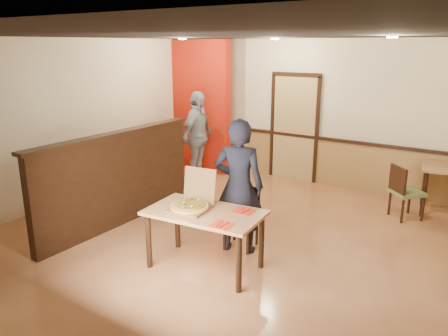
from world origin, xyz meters
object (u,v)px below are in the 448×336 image
at_px(diner_chair, 243,215).
at_px(side_table, 446,178).
at_px(side_chair_left, 404,190).
at_px(passerby, 198,137).
at_px(diner, 239,186).
at_px(main_table, 205,220).
at_px(pizza_box, 192,204).

height_order(diner_chair, side_table, diner_chair).
relative_size(side_chair_left, side_table, 1.02).
relative_size(side_table, passerby, 0.47).
relative_size(side_chair_left, diner, 0.48).
bearing_deg(side_chair_left, passerby, 47.29).
height_order(side_chair_left, diner, diner).
bearing_deg(main_table, side_table, 53.12).
bearing_deg(passerby, pizza_box, -152.67).
bearing_deg(pizza_box, main_table, -1.06).
height_order(main_table, diner, diner).
distance_m(diner_chair, diner, 0.47).
xyz_separation_m(main_table, pizza_box, (-0.18, -0.02, 0.17)).
bearing_deg(pizza_box, diner, 60.71).
bearing_deg(diner, side_chair_left, -143.93).
bearing_deg(main_table, passerby, 122.34).
xyz_separation_m(passerby, pizza_box, (2.08, -2.87, -0.10)).
distance_m(diner_chair, side_chair_left, 2.77).
bearing_deg(pizza_box, side_chair_left, 50.93).
height_order(passerby, pizza_box, passerby).
xyz_separation_m(side_table, passerby, (-4.43, -0.79, 0.29)).
xyz_separation_m(main_table, side_table, (2.17, 3.64, -0.03)).
relative_size(diner, pizza_box, 3.16).
xyz_separation_m(diner_chair, diner, (0.02, -0.14, 0.45)).
bearing_deg(side_table, side_chair_left, -129.73).
distance_m(main_table, side_table, 4.24).
bearing_deg(diner_chair, passerby, 129.58).
height_order(main_table, passerby, passerby).
bearing_deg(diner, pizza_box, 48.30).
bearing_deg(main_table, diner_chair, 79.29).
relative_size(main_table, side_chair_left, 1.69).
bearing_deg(side_table, pizza_box, -122.67).
bearing_deg(diner_chair, diner, -91.56).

